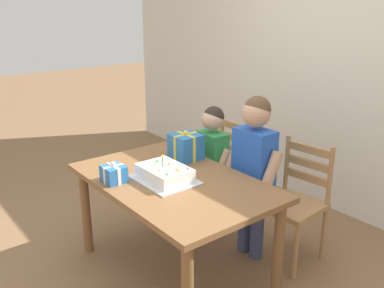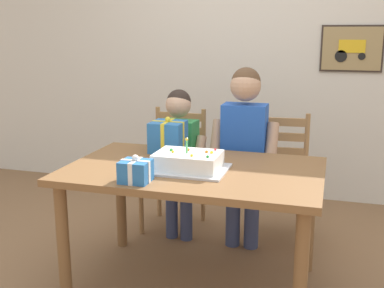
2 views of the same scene
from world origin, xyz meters
The scene contains 10 objects.
ground_plane centered at (0.00, 0.00, 0.00)m, with size 20.00×20.00×0.00m, color #846042.
back_wall centered at (0.00, 1.83, 1.30)m, with size 6.40×0.11×2.60m.
dining_table centered at (0.00, 0.00, 0.65)m, with size 1.46×0.92×0.74m.
birthday_cake centered at (-0.02, -0.06, 0.79)m, with size 0.44×0.34×0.19m.
gift_box_red_large centered at (-0.27, 0.32, 0.84)m, with size 0.22×0.21×0.23m.
gift_box_beside_cake centered at (-0.21, -0.34, 0.80)m, with size 0.16×0.15×0.15m.
chair_left centered at (-0.40, 0.84, 0.47)m, with size 0.42×0.42×0.92m.
chair_right centered at (0.40, 0.84, 0.47)m, with size 0.45×0.45×0.92m.
child_older centered at (0.18, 0.61, 0.78)m, with size 0.46×0.26×1.28m.
child_younger centered at (-0.29, 0.61, 0.68)m, with size 0.41×0.24×1.11m.
Camera 1 is at (2.23, -1.59, 1.91)m, focal length 40.13 mm.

